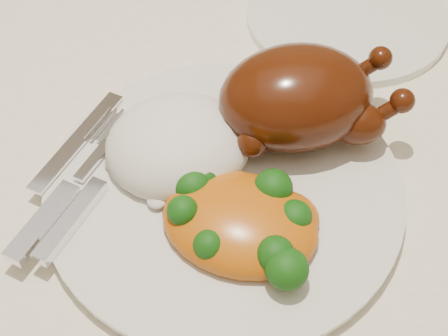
# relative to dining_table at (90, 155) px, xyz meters

# --- Properties ---
(dining_table) EXTENTS (1.60, 0.90, 0.76)m
(dining_table) POSITION_rel_dining_table_xyz_m (0.00, 0.00, 0.00)
(dining_table) COLOR brown
(dining_table) RESTS_ON floor
(tablecloth) EXTENTS (1.73, 1.03, 0.18)m
(tablecloth) POSITION_rel_dining_table_xyz_m (0.00, 0.00, 0.07)
(tablecloth) COLOR white
(tablecloth) RESTS_ON dining_table
(dinner_plate) EXTENTS (0.35, 0.35, 0.01)m
(dinner_plate) POSITION_rel_dining_table_xyz_m (0.16, -0.10, 0.11)
(dinner_plate) COLOR silver
(dinner_plate) RESTS_ON tablecloth
(side_plate) EXTENTS (0.24, 0.24, 0.01)m
(side_plate) POSITION_rel_dining_table_xyz_m (0.25, 0.13, 0.11)
(side_plate) COLOR silver
(side_plate) RESTS_ON tablecloth
(roast_chicken) EXTENTS (0.16, 0.13, 0.08)m
(roast_chicken) POSITION_rel_dining_table_xyz_m (0.21, -0.04, 0.15)
(roast_chicken) COLOR #431607
(roast_chicken) RESTS_ON dinner_plate
(rice_mound) EXTENTS (0.15, 0.14, 0.06)m
(rice_mound) POSITION_rel_dining_table_xyz_m (0.12, -0.08, 0.13)
(rice_mound) COLOR white
(rice_mound) RESTS_ON dinner_plate
(mac_and_cheese) EXTENTS (0.13, 0.11, 0.04)m
(mac_and_cheese) POSITION_rel_dining_table_xyz_m (0.18, -0.14, 0.12)
(mac_and_cheese) COLOR #D1560D
(mac_and_cheese) RESTS_ON dinner_plate
(cutlery) EXTENTS (0.06, 0.18, 0.01)m
(cutlery) POSITION_rel_dining_table_xyz_m (0.04, -0.14, 0.12)
(cutlery) COLOR silver
(cutlery) RESTS_ON dinner_plate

